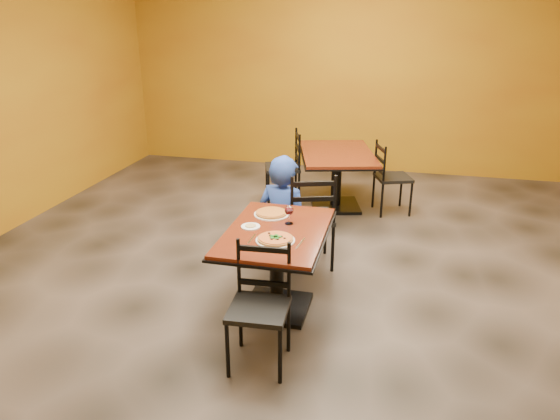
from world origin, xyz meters
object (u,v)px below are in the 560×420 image
(diner, at_px, (284,210))
(chair_second_right, at_px, (393,178))
(chair_second_left, at_px, (283,168))
(plate_far, at_px, (271,214))
(table_second, at_px, (337,166))
(wine_glass, at_px, (289,214))
(chair_main_far, at_px, (310,218))
(side_plate, at_px, (251,227))
(pizza_main, at_px, (275,238))
(table_main, at_px, (277,251))
(chair_main_near, at_px, (259,310))
(plate_main, at_px, (275,240))
(pizza_far, at_px, (271,213))

(diner, bearing_deg, chair_second_right, -103.30)
(chair_second_left, distance_m, plate_far, 2.37)
(table_second, xyz_separation_m, chair_second_right, (0.72, 0.00, -0.10))
(wine_glass, bearing_deg, chair_main_far, 87.13)
(side_plate, bearing_deg, pizza_main, -39.56)
(table_main, height_order, side_plate, side_plate)
(chair_main_near, height_order, side_plate, chair_main_near)
(side_plate, distance_m, wine_glass, 0.34)
(chair_second_left, relative_size, plate_main, 3.17)
(chair_second_right, relative_size, plate_far, 2.95)
(pizza_far, bearing_deg, chair_main_far, 69.22)
(chair_second_right, bearing_deg, pizza_far, 136.39)
(side_plate, bearing_deg, diner, 85.38)
(chair_main_near, xyz_separation_m, chair_second_left, (-0.63, 3.39, 0.04))
(chair_second_right, height_order, pizza_main, chair_second_right)
(pizza_far, bearing_deg, table_main, -68.49)
(table_main, height_order, plate_main, plate_main)
(wine_glass, bearing_deg, plate_far, 140.04)
(table_second, distance_m, diner, 1.75)
(table_main, distance_m, chair_second_right, 2.77)
(plate_far, bearing_deg, chair_second_right, 66.57)
(table_main, height_order, pizza_main, pizza_main)
(plate_far, distance_m, pizza_far, 0.02)
(table_second, bearing_deg, chair_main_far, -91.48)
(chair_main_far, xyz_separation_m, wine_glass, (-0.04, -0.78, 0.34))
(table_main, relative_size, pizza_main, 4.33)
(chair_second_right, distance_m, plate_main, 2.98)
(chair_main_near, xyz_separation_m, plate_main, (-0.01, 0.55, 0.30))
(plate_far, xyz_separation_m, wine_glass, (0.20, -0.16, 0.08))
(chair_second_left, height_order, wine_glass, chair_second_left)
(table_main, xyz_separation_m, side_plate, (-0.23, 0.01, 0.20))
(chair_second_right, bearing_deg, chair_main_near, 146.25)
(pizza_far, bearing_deg, diner, 92.60)
(chair_second_left, height_order, chair_second_right, chair_second_left)
(chair_second_right, bearing_deg, table_second, 69.82)
(chair_main_near, xyz_separation_m, plate_far, (-0.18, 1.08, 0.30))
(chair_second_right, bearing_deg, plate_main, 143.50)
(chair_main_near, relative_size, diner, 0.80)
(chair_second_right, relative_size, side_plate, 5.72)
(diner, bearing_deg, chair_second_left, -58.82)
(table_second, bearing_deg, pizza_main, -92.22)
(plate_far, height_order, pizza_far, pizza_far)
(table_main, height_order, chair_main_far, chair_main_far)
(chair_main_near, xyz_separation_m, pizza_far, (-0.18, 1.08, 0.31))
(chair_main_far, distance_m, plate_far, 0.71)
(chair_main_far, height_order, diner, diner)
(chair_main_far, bearing_deg, plate_far, 50.36)
(table_main, bearing_deg, chair_main_far, 83.32)
(table_main, xyz_separation_m, chair_second_left, (-0.57, 2.63, -0.06))
(side_plate, bearing_deg, wine_glass, 26.31)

